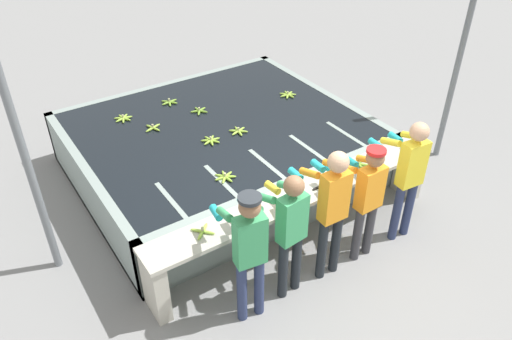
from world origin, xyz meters
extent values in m
plane|color=gray|center=(0.00, 0.00, 0.00)|extent=(80.00, 80.00, 0.00)
cube|color=gray|center=(0.00, 2.22, 0.03)|extent=(4.11, 3.53, 0.06)
cube|color=gray|center=(0.00, 0.51, 0.41)|extent=(4.11, 0.12, 0.83)
cube|color=gray|center=(0.00, 3.92, 0.41)|extent=(4.11, 0.12, 0.83)
cube|color=gray|center=(-2.00, 2.22, 0.41)|extent=(0.12, 3.53, 0.83)
cube|color=gray|center=(2.00, 2.22, 0.41)|extent=(0.12, 3.53, 0.83)
cube|color=black|center=(0.00, 2.22, 0.44)|extent=(3.87, 3.29, 0.76)
cube|color=gray|center=(-1.37, 0.97, 0.41)|extent=(0.06, 0.80, 0.83)
cube|color=gray|center=(-0.69, 0.97, 0.41)|extent=(0.06, 0.80, 0.83)
cube|color=gray|center=(0.00, 0.97, 0.41)|extent=(0.06, 0.80, 0.83)
cube|color=gray|center=(0.69, 0.97, 0.41)|extent=(0.06, 0.80, 0.83)
cube|color=gray|center=(1.37, 0.97, 0.41)|extent=(0.06, 0.80, 0.83)
cube|color=#B7B2A3|center=(0.00, 0.23, 0.80)|extent=(4.11, 0.45, 0.05)
cube|color=#B7B2A3|center=(-1.96, 0.23, 0.39)|extent=(0.16, 0.41, 0.78)
cube|color=#B7B2A3|center=(1.96, 0.23, 0.39)|extent=(0.16, 0.41, 0.78)
cylinder|color=navy|center=(-1.23, -0.36, 0.40)|extent=(0.11, 0.11, 0.81)
cylinder|color=navy|center=(-1.03, -0.39, 0.40)|extent=(0.11, 0.11, 0.81)
cube|color=#38995B|center=(-1.13, -0.38, 1.10)|extent=(0.34, 0.22, 0.57)
sphere|color=#896042|center=(-1.13, -0.38, 1.52)|extent=(0.22, 0.22, 0.22)
cylinder|color=#282D33|center=(-1.13, -0.38, 1.62)|extent=(0.23, 0.23, 0.04)
cylinder|color=#38995B|center=(-1.25, -0.11, 1.30)|extent=(0.12, 0.32, 0.18)
cylinder|color=#1EA3AD|center=(-1.22, 0.14, 1.13)|extent=(0.11, 0.21, 0.08)
cylinder|color=#38995B|center=(-0.94, -0.15, 1.30)|extent=(0.12, 0.32, 0.18)
cylinder|color=#1EA3AD|center=(-0.90, 0.09, 1.13)|extent=(0.11, 0.21, 0.08)
cylinder|color=#1E2328|center=(-0.68, -0.34, 0.40)|extent=(0.11, 0.11, 0.80)
cylinder|color=#1E2328|center=(-0.48, -0.32, 0.40)|extent=(0.11, 0.11, 0.80)
cube|color=#38995B|center=(-0.58, -0.33, 1.09)|extent=(0.33, 0.20, 0.57)
sphere|color=#896042|center=(-0.58, -0.33, 1.51)|extent=(0.22, 0.22, 0.22)
cylinder|color=#38995B|center=(-0.77, -0.10, 1.29)|extent=(0.11, 0.32, 0.18)
cylinder|color=gold|center=(-0.79, 0.15, 1.12)|extent=(0.10, 0.21, 0.08)
cylinder|color=#38995B|center=(-0.45, -0.07, 1.29)|extent=(0.11, 0.32, 0.18)
cylinder|color=gold|center=(-0.47, 0.18, 1.12)|extent=(0.10, 0.21, 0.08)
cylinder|color=#1E2328|center=(-0.13, -0.35, 0.43)|extent=(0.11, 0.11, 0.85)
cylinder|color=#1E2328|center=(0.07, -0.36, 0.43)|extent=(0.11, 0.11, 0.85)
cube|color=orange|center=(-0.03, -0.35, 1.15)|extent=(0.33, 0.18, 0.60)
sphere|color=tan|center=(-0.03, -0.35, 1.60)|extent=(0.23, 0.23, 0.23)
cylinder|color=orange|center=(-0.18, -0.10, 1.37)|extent=(0.09, 0.31, 0.18)
cylinder|color=#1EA3AD|center=(-0.18, 0.15, 1.21)|extent=(0.09, 0.20, 0.08)
cylinder|color=orange|center=(0.14, -0.11, 1.37)|extent=(0.09, 0.31, 0.18)
cylinder|color=#1EA3AD|center=(0.14, 0.14, 1.21)|extent=(0.09, 0.20, 0.08)
cylinder|color=#38383D|center=(0.42, -0.36, 0.39)|extent=(0.11, 0.11, 0.77)
cylinder|color=#38383D|center=(0.62, -0.36, 0.39)|extent=(0.11, 0.11, 0.77)
cube|color=orange|center=(0.52, -0.36, 1.04)|extent=(0.32, 0.17, 0.55)
sphere|color=#896042|center=(0.52, -0.36, 1.45)|extent=(0.21, 0.21, 0.21)
cylinder|color=red|center=(0.52, -0.36, 1.54)|extent=(0.22, 0.22, 0.04)
cylinder|color=orange|center=(0.36, -0.11, 1.23)|extent=(0.08, 0.31, 0.18)
cylinder|color=teal|center=(0.35, 0.14, 1.07)|extent=(0.09, 0.20, 0.08)
cylinder|color=orange|center=(0.68, -0.11, 1.23)|extent=(0.08, 0.31, 0.18)
cylinder|color=teal|center=(0.67, 0.14, 1.07)|extent=(0.09, 0.20, 0.08)
cylinder|color=navy|center=(1.08, -0.36, 0.42)|extent=(0.11, 0.11, 0.84)
cylinder|color=navy|center=(1.28, -0.38, 0.42)|extent=(0.11, 0.11, 0.84)
cube|color=yellow|center=(1.18, -0.37, 1.13)|extent=(0.33, 0.20, 0.59)
sphere|color=tan|center=(1.18, -0.37, 1.57)|extent=(0.23, 0.23, 0.23)
cylinder|color=yellow|center=(1.05, -0.10, 1.34)|extent=(0.11, 0.32, 0.18)
cylinder|color=#1EA3AD|center=(1.07, 0.15, 1.18)|extent=(0.10, 0.21, 0.08)
cylinder|color=yellow|center=(1.37, -0.13, 1.34)|extent=(0.11, 0.32, 0.18)
cylinder|color=#1EA3AD|center=(1.39, 0.12, 1.18)|extent=(0.10, 0.21, 0.08)
ellipsoid|color=#93BC3D|center=(-0.91, 2.60, 0.84)|extent=(0.17, 0.09, 0.04)
ellipsoid|color=#93BC3D|center=(-0.84, 2.57, 0.84)|extent=(0.09, 0.17, 0.04)
ellipsoid|color=#93BC3D|center=(-0.81, 2.64, 0.84)|extent=(0.17, 0.09, 0.04)
ellipsoid|color=#93BC3D|center=(-0.88, 2.67, 0.84)|extent=(0.09, 0.17, 0.04)
cylinder|color=tan|center=(-0.86, 2.62, 0.88)|extent=(0.03, 0.03, 0.04)
ellipsoid|color=#93BC3D|center=(0.16, 1.82, 0.84)|extent=(0.15, 0.14, 0.04)
ellipsoid|color=#93BC3D|center=(0.17, 1.87, 0.84)|extent=(0.17, 0.09, 0.04)
ellipsoid|color=#93BC3D|center=(0.13, 1.91, 0.84)|extent=(0.07, 0.17, 0.04)
ellipsoid|color=#93BC3D|center=(0.08, 1.89, 0.84)|extent=(0.15, 0.14, 0.04)
ellipsoid|color=#93BC3D|center=(0.07, 1.84, 0.84)|extent=(0.17, 0.09, 0.04)
ellipsoid|color=#93BC3D|center=(0.11, 1.80, 0.84)|extent=(0.07, 0.17, 0.04)
cylinder|color=tan|center=(0.12, 1.86, 0.88)|extent=(0.03, 0.03, 0.04)
ellipsoid|color=#93BC3D|center=(1.35, 2.40, 0.84)|extent=(0.17, 0.05, 0.04)
ellipsoid|color=#93BC3D|center=(1.37, 2.36, 0.84)|extent=(0.14, 0.15, 0.04)
ellipsoid|color=#93BC3D|center=(1.42, 2.35, 0.84)|extent=(0.06, 0.17, 0.04)
ellipsoid|color=#93BC3D|center=(1.45, 2.37, 0.84)|extent=(0.17, 0.11, 0.04)
ellipsoid|color=#93BC3D|center=(1.46, 2.42, 0.84)|extent=(0.17, 0.10, 0.04)
ellipsoid|color=#93BC3D|center=(1.42, 2.45, 0.84)|extent=(0.08, 0.17, 0.04)
ellipsoid|color=#93BC3D|center=(1.37, 2.44, 0.84)|extent=(0.13, 0.16, 0.04)
cylinder|color=tan|center=(1.41, 2.40, 0.88)|extent=(0.03, 0.03, 0.04)
ellipsoid|color=#93BC3D|center=(-1.06, 3.12, 0.84)|extent=(0.17, 0.06, 0.04)
ellipsoid|color=#93BC3D|center=(-1.07, 3.17, 0.84)|extent=(0.15, 0.14, 0.04)
ellipsoid|color=#93BC3D|center=(-1.11, 3.18, 0.84)|extent=(0.05, 0.17, 0.04)
ellipsoid|color=#93BC3D|center=(-1.16, 3.16, 0.84)|extent=(0.16, 0.12, 0.04)
ellipsoid|color=#93BC3D|center=(-1.16, 3.11, 0.84)|extent=(0.17, 0.09, 0.04)
ellipsoid|color=#93BC3D|center=(-1.13, 3.08, 0.84)|extent=(0.09, 0.17, 0.04)
ellipsoid|color=#93BC3D|center=(-1.08, 3.08, 0.84)|extent=(0.12, 0.16, 0.04)
cylinder|color=tan|center=(-1.11, 3.13, 0.88)|extent=(0.03, 0.03, 0.04)
ellipsoid|color=#75A333|center=(-0.02, 2.66, 0.84)|extent=(0.13, 0.16, 0.04)
ellipsoid|color=#75A333|center=(0.00, 2.72, 0.84)|extent=(0.17, 0.09, 0.04)
ellipsoid|color=#75A333|center=(-0.05, 2.76, 0.84)|extent=(0.04, 0.17, 0.04)
ellipsoid|color=#75A333|center=(-0.10, 2.72, 0.84)|extent=(0.17, 0.08, 0.04)
ellipsoid|color=#75A333|center=(-0.08, 2.66, 0.84)|extent=(0.13, 0.16, 0.04)
cylinder|color=tan|center=(-0.05, 2.71, 0.88)|extent=(0.03, 0.03, 0.04)
ellipsoid|color=#75A333|center=(-0.25, 3.24, 0.84)|extent=(0.17, 0.06, 0.04)
ellipsoid|color=#75A333|center=(-0.29, 3.28, 0.84)|extent=(0.09, 0.17, 0.04)
ellipsoid|color=#75A333|center=(-0.34, 3.27, 0.84)|extent=(0.14, 0.15, 0.04)
ellipsoid|color=#75A333|center=(-0.36, 3.22, 0.84)|extent=(0.17, 0.06, 0.04)
ellipsoid|color=#75A333|center=(-0.32, 3.18, 0.84)|extent=(0.09, 0.17, 0.04)
ellipsoid|color=#75A333|center=(-0.27, 3.18, 0.84)|extent=(0.14, 0.15, 0.04)
cylinder|color=tan|center=(-0.31, 3.23, 0.88)|extent=(0.03, 0.03, 0.04)
ellipsoid|color=#8CB738|center=(-0.57, 0.97, 0.84)|extent=(0.17, 0.12, 0.04)
ellipsoid|color=#8CB738|center=(-0.56, 1.01, 0.84)|extent=(0.17, 0.10, 0.04)
ellipsoid|color=#8CB738|center=(-0.60, 1.05, 0.84)|extent=(0.08, 0.17, 0.04)
ellipsoid|color=#8CB738|center=(-0.65, 1.04, 0.84)|extent=(0.13, 0.16, 0.04)
ellipsoid|color=#8CB738|center=(-0.67, 1.00, 0.84)|extent=(0.17, 0.05, 0.04)
ellipsoid|color=#8CB738|center=(-0.65, 0.95, 0.84)|extent=(0.14, 0.15, 0.04)
ellipsoid|color=#8CB738|center=(-0.61, 0.94, 0.84)|extent=(0.06, 0.17, 0.04)
cylinder|color=tan|center=(-0.61, 0.99, 0.88)|extent=(0.03, 0.03, 0.04)
ellipsoid|color=#8CB738|center=(-0.38, 1.88, 0.84)|extent=(0.16, 0.12, 0.04)
ellipsoid|color=#8CB738|center=(-0.38, 1.83, 0.84)|extent=(0.17, 0.09, 0.04)
ellipsoid|color=#8CB738|center=(-0.35, 1.80, 0.84)|extent=(0.09, 0.17, 0.04)
ellipsoid|color=#8CB738|center=(-0.30, 1.81, 0.84)|extent=(0.12, 0.16, 0.04)
ellipsoid|color=#8CB738|center=(-0.28, 1.85, 0.84)|extent=(0.17, 0.05, 0.04)
ellipsoid|color=#8CB738|center=(-0.29, 1.89, 0.84)|extent=(0.14, 0.15, 0.04)
ellipsoid|color=#8CB738|center=(-0.34, 1.91, 0.84)|extent=(0.06, 0.17, 0.04)
cylinder|color=tan|center=(-0.33, 1.85, 0.88)|extent=(0.03, 0.03, 0.04)
ellipsoid|color=#75A333|center=(0.99, 0.24, 0.85)|extent=(0.15, 0.14, 0.04)
ellipsoid|color=#75A333|center=(1.00, 0.30, 0.85)|extent=(0.17, 0.09, 0.04)
ellipsoid|color=#75A333|center=(0.96, 0.33, 0.85)|extent=(0.06, 0.17, 0.04)
ellipsoid|color=#75A333|center=(0.91, 0.31, 0.85)|extent=(0.15, 0.14, 0.04)
ellipsoid|color=#75A333|center=(0.90, 0.26, 0.85)|extent=(0.17, 0.09, 0.04)
ellipsoid|color=#75A333|center=(0.94, 0.22, 0.85)|extent=(0.06, 0.17, 0.04)
cylinder|color=tan|center=(0.95, 0.28, 0.88)|extent=(0.03, 0.03, 0.04)
ellipsoid|color=#7FAD33|center=(1.84, 0.26, 0.85)|extent=(0.05, 0.17, 0.04)
ellipsoid|color=#7FAD33|center=(1.79, 0.23, 0.85)|extent=(0.17, 0.10, 0.04)
ellipsoid|color=#7FAD33|center=(1.80, 0.16, 0.85)|extent=(0.14, 0.15, 0.04)
ellipsoid|color=#7FAD33|center=(1.87, 0.16, 0.85)|extent=(0.12, 0.16, 0.04)
ellipsoid|color=#7FAD33|center=(1.89, 0.22, 0.85)|extent=(0.17, 0.07, 0.04)
cylinder|color=tan|center=(1.84, 0.21, 0.88)|extent=(0.03, 0.03, 0.04)
ellipsoid|color=#9EC642|center=(-1.30, 0.21, 0.85)|extent=(0.14, 0.15, 0.04)
ellipsoid|color=#9EC642|center=(-1.29, 0.29, 0.85)|extent=(0.15, 0.14, 0.04)
ellipsoid|color=#9EC642|center=(-1.37, 0.30, 0.85)|extent=(0.14, 0.15, 0.04)
ellipsoid|color=#9EC642|center=(-1.38, 0.22, 0.85)|extent=(0.15, 0.14, 0.04)
cylinder|color=tan|center=(-1.33, 0.25, 0.88)|extent=(0.03, 0.03, 0.04)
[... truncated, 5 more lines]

